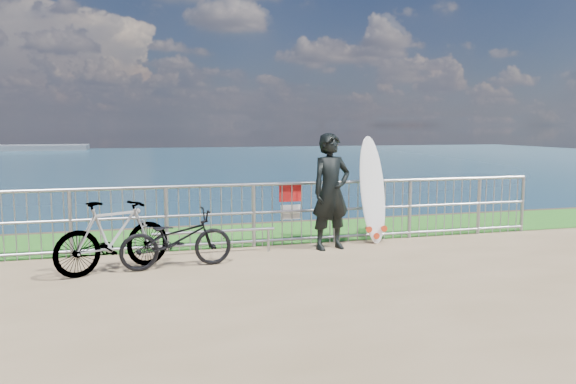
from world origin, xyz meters
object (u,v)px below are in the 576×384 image
object	(u,v)px
surfboard	(373,193)
bicycle_far	(113,236)
surfer	(331,192)
bicycle_near	(176,239)

from	to	relation	value
surfboard	bicycle_far	world-z (taller)	surfboard
surfer	bicycle_near	xyz separation A→B (m)	(-2.66, -0.61, -0.56)
bicycle_near	bicycle_far	xyz separation A→B (m)	(-0.90, 0.02, 0.09)
surfer	bicycle_near	size ratio (longest dim) A/B	1.20
bicycle_far	bicycle_near	bearing A→B (deg)	-117.13
surfer	bicycle_far	bearing A→B (deg)	176.85
surfboard	bicycle_near	bearing A→B (deg)	-165.16
surfer	bicycle_far	world-z (taller)	surfer
surfer	bicycle_far	size ratio (longest dim) A/B	1.14
surfer	surfboard	world-z (taller)	surfer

